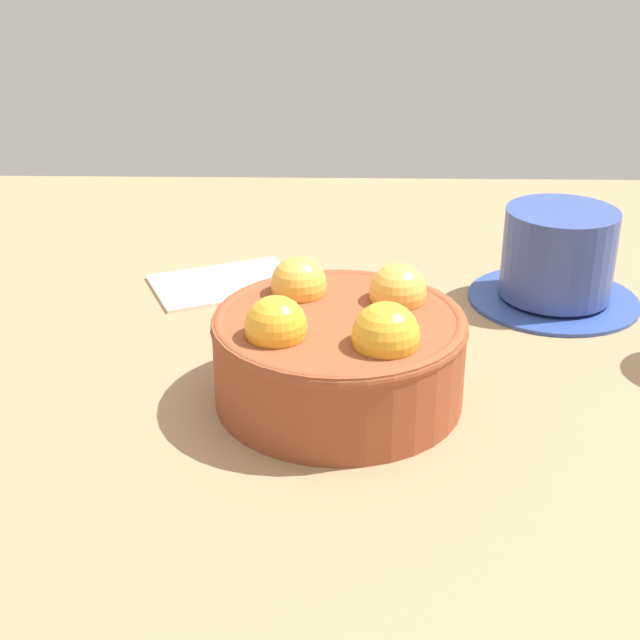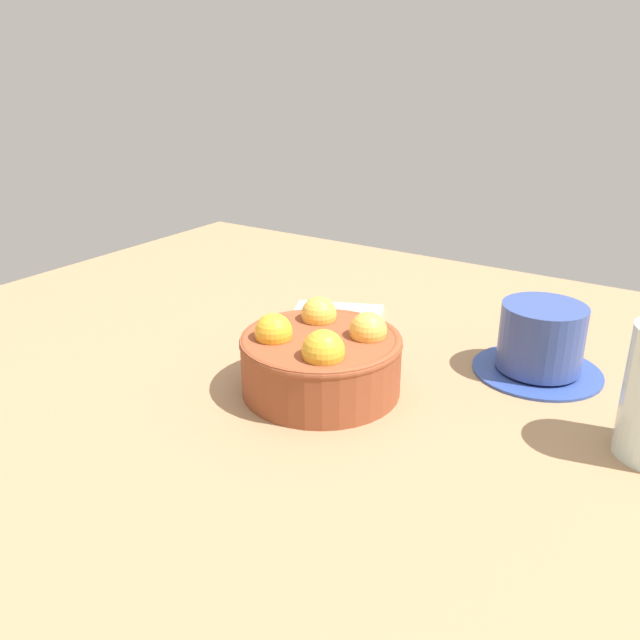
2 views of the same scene
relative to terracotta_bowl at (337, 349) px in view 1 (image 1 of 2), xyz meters
The scene contains 4 objects.
ground_plane 5.40cm from the terracotta_bowl, 120.26° to the left, with size 112.42×97.82×3.68cm, color #997551.
terracotta_bowl is the anchor object (origin of this frame).
coffee_cup 22.85cm from the terracotta_bowl, 43.09° to the left, with size 13.18×13.18×7.43cm.
folded_napkin 20.71cm from the terracotta_bowl, 117.34° to the left, with size 11.24×7.56×0.60cm, color white.
Camera 1 is at (0.14, -50.30, 29.17)cm, focal length 51.47 mm.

